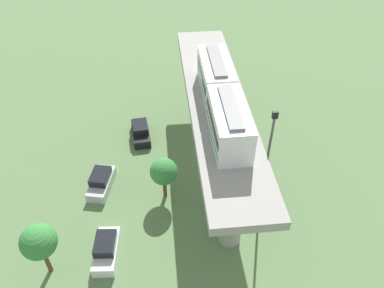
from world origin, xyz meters
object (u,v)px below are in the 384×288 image
tree_near_viaduct (164,172)px  tree_mid_lot (39,242)px  parked_car_black (141,132)px  signal_post (267,160)px  train (222,98)px  parked_car_silver (101,182)px  parked_car_white (106,249)px

tree_near_viaduct → tree_mid_lot: 11.78m
parked_car_black → signal_post: signal_post is taller
train → signal_post: size_ratio=1.25×
parked_car_silver → parked_car_black: bearing=75.0°
parked_car_silver → parked_car_white: bearing=-70.1°
tree_near_viaduct → parked_car_silver: bearing=164.2°
train → signal_post: bearing=-47.5°
tree_mid_lot → tree_near_viaduct: bearing=36.3°
parked_car_white → signal_post: (13.70, 3.80, 5.23)m
parked_car_white → parked_car_silver: same height
parked_car_silver → parked_car_black: size_ratio=1.03×
parked_car_black → tree_mid_lot: 17.78m
signal_post → parked_car_silver: bearing=165.2°
signal_post → parked_car_black: bearing=134.4°
parked_car_silver → tree_near_viaduct: (6.09, -1.72, 2.48)m
tree_near_viaduct → signal_post: signal_post is taller
tree_mid_lot → signal_post: signal_post is taller
train → tree_mid_lot: (-14.70, -8.52, -6.00)m
train → signal_post: 6.34m
train → parked_car_silver: size_ratio=3.02×
signal_post → tree_mid_lot: bearing=-165.1°
train → parked_car_white: bearing=-143.9°
tree_near_viaduct → tree_mid_lot: tree_mid_lot is taller
parked_car_silver → tree_near_viaduct: bearing=-3.4°
parked_car_white → tree_mid_lot: (-4.41, -1.01, 3.07)m
parked_car_black → parked_car_white: bearing=-106.6°
train → parked_car_silver: bearing=179.2°
tree_near_viaduct → signal_post: bearing=-14.1°
parked_car_silver → signal_post: 16.08m
parked_car_silver → parked_car_black: same height
parked_car_white → parked_car_black: 15.23m
parked_car_black → signal_post: bearing=-51.8°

